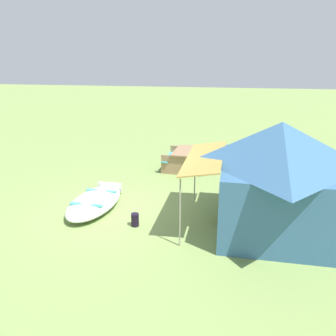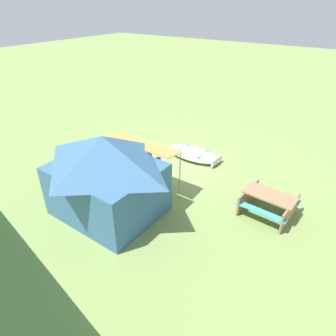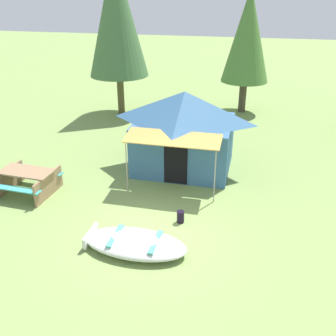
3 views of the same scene
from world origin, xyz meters
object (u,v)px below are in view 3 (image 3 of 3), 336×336
(fuel_can, at_px, (180,217))
(cooler_box, at_px, (145,172))
(picnic_table, at_px, (28,179))
(pine_tree_back_right, at_px, (117,16))
(canvas_cabin_tent, at_px, (184,130))
(beached_rowboat, at_px, (135,243))
(pine_tree_back_left, at_px, (248,35))

(fuel_can, bearing_deg, cooler_box, 123.93)
(picnic_table, relative_size, pine_tree_back_right, 0.24)
(cooler_box, bearing_deg, pine_tree_back_right, 114.60)
(canvas_cabin_tent, bearing_deg, beached_rowboat, -93.99)
(beached_rowboat, height_order, pine_tree_back_right, pine_tree_back_right)
(cooler_box, distance_m, pine_tree_back_right, 8.31)
(beached_rowboat, distance_m, picnic_table, 4.57)
(beached_rowboat, height_order, fuel_can, beached_rowboat)
(beached_rowboat, distance_m, canvas_cabin_tent, 5.08)
(pine_tree_back_left, xyz_separation_m, pine_tree_back_right, (-5.82, -1.64, 0.89))
(fuel_can, xyz_separation_m, pine_tree_back_left, (1.20, 10.55, 3.52))
(beached_rowboat, relative_size, canvas_cabin_tent, 0.70)
(cooler_box, bearing_deg, picnic_table, -150.44)
(canvas_cabin_tent, relative_size, picnic_table, 2.16)
(canvas_cabin_tent, height_order, pine_tree_back_left, pine_tree_back_left)
(canvas_cabin_tent, bearing_deg, fuel_can, -81.29)
(pine_tree_back_right, bearing_deg, fuel_can, -62.62)
(canvas_cabin_tent, distance_m, pine_tree_back_left, 7.62)
(fuel_can, height_order, pine_tree_back_right, pine_tree_back_right)
(picnic_table, distance_m, cooler_box, 3.75)
(pine_tree_back_right, bearing_deg, picnic_table, -92.21)
(fuel_can, bearing_deg, beached_rowboat, -121.29)
(cooler_box, bearing_deg, canvas_cabin_tent, 40.81)
(beached_rowboat, xyz_separation_m, picnic_table, (-4.05, 2.09, 0.28))
(canvas_cabin_tent, bearing_deg, pine_tree_back_left, 76.18)
(beached_rowboat, bearing_deg, pine_tree_back_left, 80.15)
(fuel_can, bearing_deg, pine_tree_back_right, 117.38)
(picnic_table, bearing_deg, pine_tree_back_right, 87.79)
(pine_tree_back_right, bearing_deg, beached_rowboat, -70.15)
(picnic_table, height_order, pine_tree_back_right, pine_tree_back_right)
(pine_tree_back_left, distance_m, pine_tree_back_right, 6.11)
(beached_rowboat, relative_size, pine_tree_back_left, 0.45)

